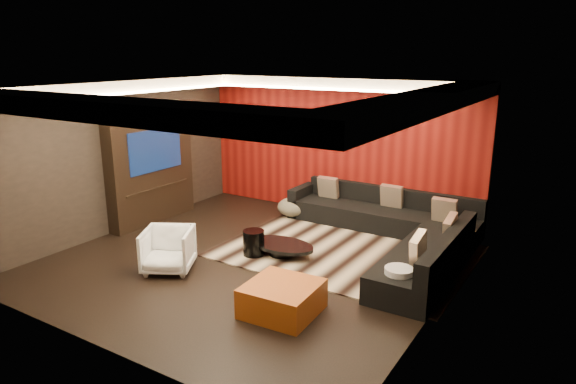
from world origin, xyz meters
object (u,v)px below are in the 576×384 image
Objects in this scene: coffee_table at (282,249)px; armchair at (168,250)px; drum_stool at (254,243)px; white_side_table at (398,285)px; orange_ottoman at (282,298)px; sectional_sofa at (396,231)px.

armchair is (-1.16, -1.42, 0.22)m from coffee_table.
white_side_table is (2.59, -0.28, 0.01)m from drum_stool.
coffee_table is 1.29× the size of orange_ottoman.
coffee_table is 0.31× the size of sectional_sofa.
orange_ottoman is 0.24× the size of sectional_sofa.
orange_ottoman is (1.43, -1.37, -0.03)m from drum_stool.
armchair is 0.20× the size of sectional_sofa.
white_side_table is 3.48m from armchair.
orange_ottoman is at bearing -57.44° from coffee_table.
white_side_table is 0.13× the size of sectional_sofa.
drum_stool is at bearing 27.29° from armchair.
white_side_table is at bearing -6.26° from drum_stool.
armchair is at bearing -165.24° from white_side_table.
orange_ottoman is (1.04, -1.62, 0.08)m from coffee_table.
coffee_table is 2.27m from white_side_table.
drum_stool is 0.11× the size of sectional_sofa.
armchair is at bearing 174.82° from orange_ottoman.
sectional_sofa is (1.43, 1.46, 0.15)m from coffee_table.
sectional_sofa is at bearing 82.64° from orange_ottoman.
white_side_table is 2.14m from sectional_sofa.
white_side_table reaches higher than coffee_table.
sectional_sofa is (1.82, 1.71, 0.03)m from drum_stool.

